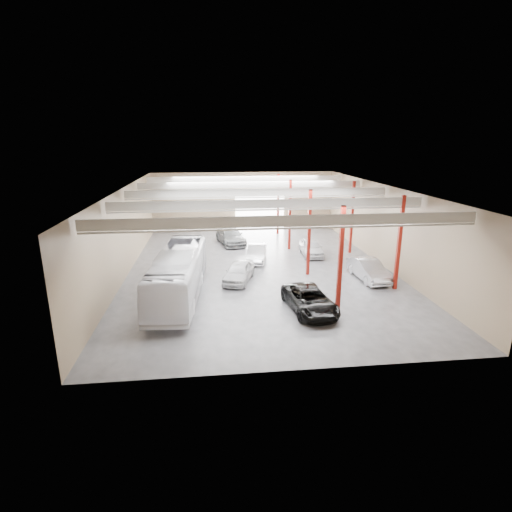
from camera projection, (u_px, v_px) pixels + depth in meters
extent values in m
cube|color=#434348|center=(259.00, 268.00, 34.58)|extent=(22.00, 32.00, 0.01)
cube|color=silver|center=(259.00, 187.00, 32.62)|extent=(22.00, 32.00, 0.12)
cube|color=#7B614D|center=(243.00, 201.00, 48.86)|extent=(22.00, 0.12, 7.00)
cube|color=#7B614D|center=(301.00, 303.00, 18.34)|extent=(22.00, 0.12, 7.00)
cube|color=#7B614D|center=(125.00, 232.00, 32.41)|extent=(0.12, 32.00, 7.00)
cube|color=#7B614D|center=(384.00, 226.00, 34.80)|extent=(0.12, 32.00, 7.00)
cube|color=white|center=(260.00, 209.00, 49.22)|extent=(6.00, 0.20, 5.00)
cube|color=maroon|center=(340.00, 262.00, 24.48)|extent=(0.25, 0.25, 7.00)
cube|color=maroon|center=(309.00, 233.00, 32.11)|extent=(0.25, 0.25, 7.00)
cube|color=maroon|center=(290.00, 215.00, 39.74)|extent=(0.25, 0.25, 7.00)
cube|color=maroon|center=(278.00, 204.00, 46.42)|extent=(0.25, 0.25, 7.00)
cube|color=maroon|center=(399.00, 243.00, 28.91)|extent=(0.25, 0.25, 7.00)
cube|color=maroon|center=(352.00, 218.00, 38.45)|extent=(0.25, 0.25, 7.00)
cube|color=beige|center=(286.00, 221.00, 21.30)|extent=(21.60, 0.15, 0.60)
cube|color=beige|center=(286.00, 228.00, 21.42)|extent=(21.60, 0.10, 0.10)
cube|color=beige|center=(270.00, 204.00, 27.03)|extent=(21.60, 0.15, 0.60)
cube|color=beige|center=(270.00, 210.00, 27.14)|extent=(21.60, 0.10, 0.10)
cube|color=beige|center=(259.00, 193.00, 32.75)|extent=(21.60, 0.15, 0.60)
cube|color=beige|center=(259.00, 198.00, 32.86)|extent=(21.60, 0.10, 0.10)
cube|color=beige|center=(252.00, 185.00, 38.47)|extent=(21.60, 0.15, 0.60)
cube|color=beige|center=(252.00, 189.00, 38.58)|extent=(21.60, 0.10, 0.10)
cube|color=beige|center=(246.00, 179.00, 44.20)|extent=(21.60, 0.15, 0.60)
cube|color=beige|center=(246.00, 183.00, 44.31)|extent=(21.60, 0.10, 0.10)
imported|color=white|center=(179.00, 274.00, 27.98)|extent=(3.73, 12.26, 3.36)
imported|color=black|center=(310.00, 300.00, 25.80)|extent=(3.14, 5.73, 1.52)
imported|color=silver|center=(239.00, 272.00, 31.29)|extent=(3.17, 4.95, 1.57)
imported|color=silver|center=(257.00, 253.00, 36.48)|extent=(2.43, 4.74, 1.49)
imported|color=slate|center=(230.00, 236.00, 42.71)|extent=(3.46, 6.14, 1.68)
imported|color=#A9A9AE|center=(368.00, 269.00, 31.70)|extent=(2.05, 5.04, 1.63)
imported|color=silver|center=(311.00, 247.00, 38.38)|extent=(2.03, 4.65, 1.56)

